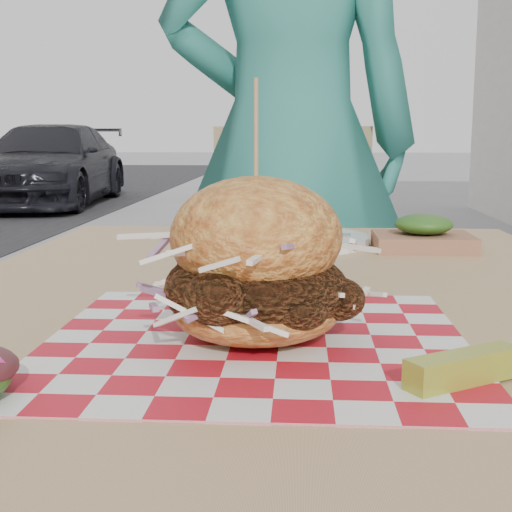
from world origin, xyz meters
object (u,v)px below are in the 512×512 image
object	(u,v)px
diner	(289,140)
car_dark	(49,165)
patio_table	(279,364)
patio_chair	(294,281)
sandwich	(256,270)

from	to	relation	value
diner	car_dark	distance (m)	8.38
diner	patio_table	bearing A→B (deg)	92.81
car_dark	patio_table	distance (m)	9.35
diner	car_dark	size ratio (longest dim) A/B	0.49
patio_chair	sandwich	bearing A→B (deg)	-86.56
car_dark	sandwich	world-z (taller)	car_dark
diner	patio_table	size ratio (longest dim) A/B	1.52
diner	sandwich	world-z (taller)	diner
patio_chair	car_dark	bearing A→B (deg)	118.23
diner	patio_chair	xyz separation A→B (m)	(0.02, -0.01, -0.36)
car_dark	sandwich	size ratio (longest dim) A/B	16.99
diner	sandwich	bearing A→B (deg)	92.06
patio_table	patio_chair	size ratio (longest dim) A/B	1.26
diner	patio_chair	world-z (taller)	diner
patio_chair	sandwich	size ratio (longest dim) A/B	4.32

